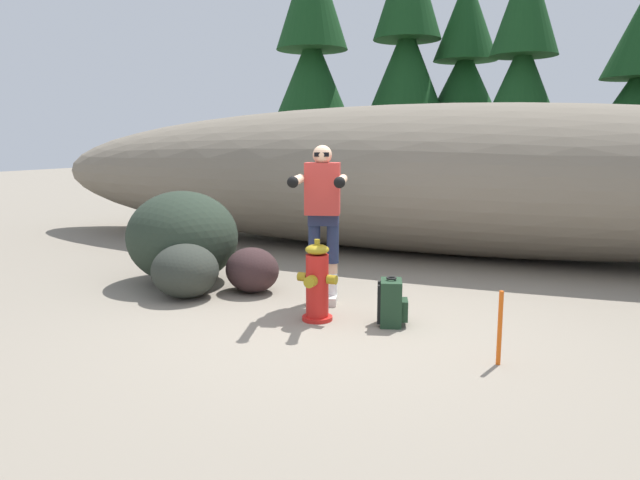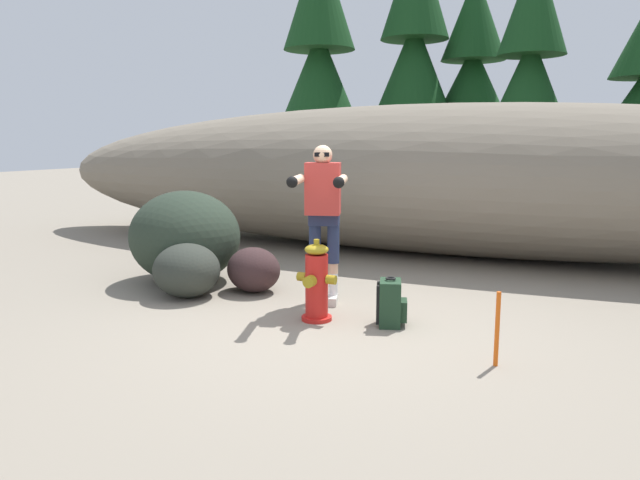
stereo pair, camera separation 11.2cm
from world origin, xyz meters
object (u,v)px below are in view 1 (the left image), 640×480
at_px(boulder_mid, 185,271).
at_px(boulder_small, 252,270).
at_px(utility_worker, 323,204).
at_px(boulder_large, 183,237).
at_px(fire_hydrant, 317,283).
at_px(spare_backpack, 392,303).
at_px(survey_stake, 500,328).

height_order(boulder_mid, boulder_small, boulder_mid).
bearing_deg(utility_worker, boulder_small, -118.74).
height_order(utility_worker, boulder_large, utility_worker).
distance_m(fire_hydrant, boulder_large, 2.35).
height_order(utility_worker, boulder_small, utility_worker).
bearing_deg(spare_backpack, survey_stake, -49.13).
bearing_deg(spare_backpack, boulder_small, 145.04).
bearing_deg(fire_hydrant, boulder_mid, 172.88).
relative_size(spare_backpack, boulder_large, 0.32).
bearing_deg(boulder_large, spare_backpack, -13.28).
bearing_deg(spare_backpack, boulder_mid, 160.69).
bearing_deg(boulder_small, spare_backpack, -17.28).
xyz_separation_m(spare_backpack, boulder_large, (-2.91, 0.69, 0.35)).
xyz_separation_m(boulder_mid, boulder_small, (0.57, 0.51, -0.04)).
bearing_deg(utility_worker, survey_stake, 44.04).
distance_m(fire_hydrant, boulder_mid, 1.73).
height_order(fire_hydrant, spare_backpack, fire_hydrant).
bearing_deg(boulder_mid, survey_stake, -11.73).
distance_m(boulder_large, boulder_mid, 0.82).
bearing_deg(fire_hydrant, boulder_small, 147.71).
distance_m(spare_backpack, boulder_small, 1.95).
bearing_deg(boulder_mid, boulder_large, 127.60).
xyz_separation_m(boulder_large, boulder_small, (1.05, -0.11, -0.31)).
bearing_deg(fire_hydrant, boulder_large, 159.23).
distance_m(boulder_mid, boulder_small, 0.77).
bearing_deg(survey_stake, boulder_mid, 168.27).
bearing_deg(boulder_mid, utility_worker, 11.77).
relative_size(fire_hydrant, utility_worker, 0.47).
height_order(spare_backpack, boulder_mid, boulder_mid).
bearing_deg(survey_stake, utility_worker, 151.87).
bearing_deg(boulder_large, fire_hydrant, -20.77).
xyz_separation_m(spare_backpack, boulder_mid, (-2.44, 0.07, 0.09)).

